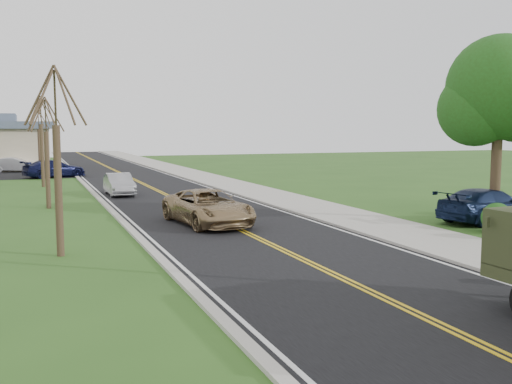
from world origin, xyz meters
TOP-DOWN VIEW (x-y plane):
  - ground at (0.00, 0.00)m, footprint 160.00×160.00m
  - road at (0.00, 40.00)m, footprint 8.00×120.00m
  - curb_right at (4.15, 40.00)m, footprint 0.30×120.00m
  - sidewalk_right at (5.90, 40.00)m, footprint 3.20×120.00m
  - curb_left at (-4.15, 40.00)m, footprint 0.30×120.00m
  - leafy_tree at (11.00, 10.01)m, footprint 4.83×4.50m
  - bare_tree_a at (-7.00, 10.00)m, footprint 1.93×2.26m
  - bare_tree_b at (-7.00, 22.00)m, footprint 1.83×2.14m
  - bare_tree_c at (-7.00, 34.00)m, footprint 2.04×2.39m
  - bare_tree_d at (-7.00, 46.00)m, footprint 1.88×2.20m
  - suv_champagne at (-0.80, 14.11)m, footprint 3.13×5.68m
  - sedan_silver at (-2.73, 26.74)m, footprint 1.51×4.14m
  - pickup_navy at (10.87, 10.26)m, footprint 5.40×2.93m
  - lot_car_silver at (-9.11, 49.85)m, footprint 4.64×2.80m
  - lot_car_navy at (-5.92, 42.18)m, footprint 5.60×3.77m

SIDE VIEW (x-z plane):
  - ground at x=0.00m, z-range 0.00..0.00m
  - road at x=0.00m, z-range 0.00..0.01m
  - sidewalk_right at x=5.90m, z-range 0.00..0.10m
  - curb_left at x=-4.15m, z-range 0.00..0.10m
  - curb_right at x=4.15m, z-range 0.00..0.12m
  - sedan_silver at x=-2.73m, z-range 0.00..1.36m
  - lot_car_silver at x=-9.11m, z-range 0.00..1.44m
  - pickup_navy at x=10.87m, z-range 0.00..1.49m
  - suv_champagne at x=-0.80m, z-range 0.00..1.51m
  - lot_car_navy at x=-5.92m, z-range 0.00..1.51m
  - bare_tree_b at x=-7.00m, z-range -0.39..5.34m
  - bare_tree_d at x=-7.00m, z-range -0.40..5.50m
  - bare_tree_a at x=-7.00m, z-range -0.41..5.66m
  - bare_tree_c at x=-7.00m, z-range -0.44..5.99m
  - leafy_tree at x=11.00m, z-range 1.44..9.54m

